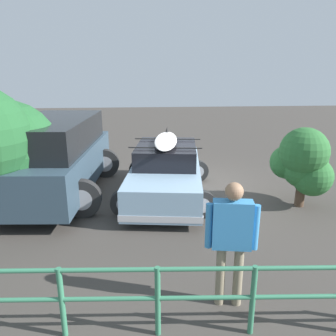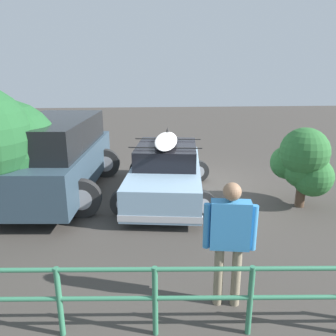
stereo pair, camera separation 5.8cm
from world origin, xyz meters
name	(u,v)px [view 2 (the right image)]	position (x,y,z in m)	size (l,w,h in m)	color
ground_plane	(187,187)	(0.00, 0.00, -0.01)	(44.00, 44.00, 0.02)	#423D38
sedan_car	(166,172)	(0.64, 0.68, 0.65)	(2.71, 4.34, 1.64)	#8CADC6
suv_car	(57,156)	(3.50, 0.26, 1.04)	(3.08, 5.18, 2.02)	#334756
person_bystander	(230,234)	(0.11, 4.95, 1.09)	(0.70, 0.29, 1.81)	gray
railing_fence	(107,292)	(1.70, 5.40, 0.62)	(8.16, 0.62, 0.95)	#387F5B
bush_near_left	(305,164)	(-2.60, 1.59, 1.06)	(1.37, 1.33, 1.94)	#4C3828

